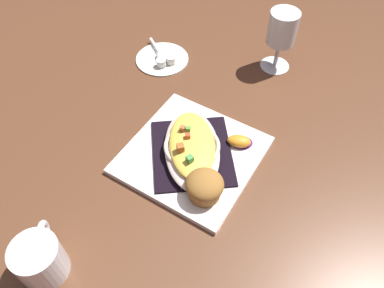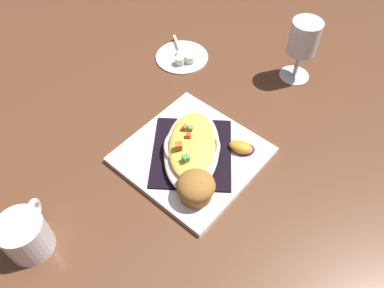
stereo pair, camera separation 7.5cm
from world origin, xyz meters
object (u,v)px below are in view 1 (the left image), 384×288
(orange_garnish, at_px, (239,141))
(creamer_cup_1, at_px, (171,59))
(muffin, at_px, (205,186))
(square_plate, at_px, (192,155))
(creamer_cup_0, at_px, (161,62))
(creamer_saucer, at_px, (162,58))
(stemmed_glass, at_px, (282,31))
(gratin_dish, at_px, (192,147))
(spoon, at_px, (161,55))
(coffee_mug, at_px, (41,260))

(orange_garnish, height_order, creamer_cup_1, orange_garnish)
(muffin, bearing_deg, square_plate, 58.33)
(creamer_cup_0, xyz_separation_m, creamer_cup_1, (0.02, -0.01, 0.00))
(creamer_saucer, bearing_deg, stemmed_glass, -49.90)
(muffin, bearing_deg, creamer_cup_0, 59.79)
(muffin, bearing_deg, gratin_dish, 58.39)
(muffin, xyz_separation_m, spoon, (0.22, 0.36, -0.03))
(square_plate, bearing_deg, gratin_dish, 175.25)
(gratin_dish, bearing_deg, creamer_cup_0, 60.26)
(orange_garnish, relative_size, creamer_cup_1, 2.54)
(muffin, height_order, creamer_saucer, muffin)
(square_plate, xyz_separation_m, muffin, (-0.05, -0.08, 0.03))
(orange_garnish, xyz_separation_m, coffee_mug, (-0.42, 0.06, 0.01))
(gratin_dish, bearing_deg, coffee_mug, 178.81)
(gratin_dish, relative_size, stemmed_glass, 1.52)
(coffee_mug, height_order, stemmed_glass, stemmed_glass)
(square_plate, distance_m, creamer_cup_0, 0.29)
(gratin_dish, height_order, creamer_cup_0, gratin_dish)
(spoon, bearing_deg, square_plate, -121.06)
(coffee_mug, xyz_separation_m, stemmed_glass, (0.69, 0.05, 0.07))
(spoon, bearing_deg, coffee_mug, -151.69)
(muffin, xyz_separation_m, creamer_saucer, (0.22, 0.36, -0.04))
(creamer_cup_1, bearing_deg, square_plate, -124.72)
(muffin, height_order, creamer_cup_1, muffin)
(orange_garnish, height_order, spoon, orange_garnish)
(square_plate, xyz_separation_m, orange_garnish, (0.09, -0.05, 0.02))
(coffee_mug, height_order, creamer_saucer, coffee_mug)
(muffin, height_order, stemmed_glass, stemmed_glass)
(orange_garnish, relative_size, creamer_saucer, 0.45)
(gratin_dish, height_order, coffee_mug, coffee_mug)
(coffee_mug, relative_size, creamer_saucer, 0.71)
(orange_garnish, bearing_deg, muffin, -166.95)
(orange_garnish, relative_size, creamer_cup_0, 2.54)
(square_plate, xyz_separation_m, creamer_cup_1, (0.17, 0.24, 0.01))
(square_plate, xyz_separation_m, gratin_dish, (-0.00, 0.00, 0.03))
(coffee_mug, relative_size, spoon, 0.96)
(gratin_dish, xyz_separation_m, creamer_cup_0, (0.14, 0.25, -0.02))
(square_plate, relative_size, gratin_dish, 1.11)
(muffin, xyz_separation_m, orange_garnish, (0.14, 0.03, -0.02))
(gratin_dish, bearing_deg, square_plate, -4.75)
(orange_garnish, bearing_deg, coffee_mug, 172.01)
(orange_garnish, xyz_separation_m, creamer_cup_0, (0.06, 0.31, -0.00))
(muffin, relative_size, creamer_cup_1, 2.97)
(stemmed_glass, xyz_separation_m, creamer_cup_1, (-0.18, 0.19, -0.09))
(orange_garnish, xyz_separation_m, creamer_cup_1, (0.08, 0.30, -0.00))
(gratin_dish, xyz_separation_m, orange_garnish, (0.09, -0.05, -0.01))
(muffin, height_order, coffee_mug, coffee_mug)
(gratin_dish, relative_size, creamer_cup_0, 9.55)
(gratin_dish, xyz_separation_m, muffin, (-0.05, -0.08, 0.01))
(square_plate, height_order, stemmed_glass, stemmed_glass)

